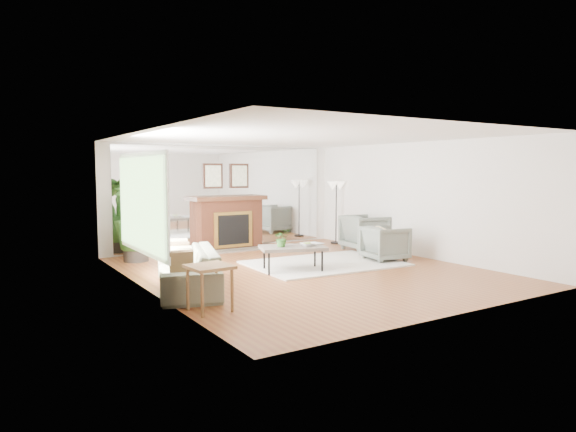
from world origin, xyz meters
TOP-DOWN VIEW (x-y plane):
  - ground at (0.00, 0.00)m, footprint 7.00×7.00m
  - wall_left at (-2.99, 0.00)m, footprint 0.02×7.00m
  - wall_right at (2.99, 0.00)m, footprint 0.02×7.00m
  - wall_back at (0.00, 3.49)m, footprint 6.00×0.02m
  - mirror_panel at (0.00, 3.47)m, footprint 5.40×0.04m
  - window_panel at (-2.96, 0.40)m, footprint 0.04×2.40m
  - fireplace at (0.00, 3.26)m, footprint 1.85×0.83m
  - area_rug at (0.69, 0.36)m, footprint 3.02×2.23m
  - coffee_table at (-0.25, 0.07)m, footprint 1.36×1.06m
  - sofa at (-2.45, -0.27)m, footprint 1.49×2.39m
  - armchair_back at (2.60, 1.35)m, footprint 1.02×1.00m
  - armchair_front at (2.00, -0.00)m, footprint 0.92×0.90m
  - side_table at (-2.65, -1.61)m, footprint 0.58×0.58m
  - potted_ficus at (-2.42, 2.71)m, footprint 1.01×1.01m
  - floor_lamp at (2.70, 2.59)m, footprint 0.52×0.29m
  - tabletop_plant at (-0.45, 0.12)m, footprint 0.36×0.33m
  - fruit_bowl at (-0.02, -0.07)m, footprint 0.26×0.26m
  - book at (0.16, 0.07)m, footprint 0.23×0.31m

SIDE VIEW (x-z plane):
  - ground at x=0.00m, z-range 0.00..0.00m
  - area_rug at x=0.69m, z-range 0.00..0.03m
  - sofa at x=-2.45m, z-range 0.00..0.65m
  - armchair_front at x=2.00m, z-range 0.00..0.73m
  - armchair_back at x=2.60m, z-range 0.00..0.84m
  - coffee_table at x=-0.25m, z-range 0.20..0.68m
  - book at x=0.16m, z-range 0.48..0.50m
  - fruit_bowl at x=-0.02m, z-range 0.48..0.54m
  - side_table at x=-2.65m, z-range 0.21..0.83m
  - tabletop_plant at x=-0.45m, z-range 0.48..0.81m
  - fireplace at x=0.00m, z-range -0.37..1.68m
  - potted_ficus at x=-2.42m, z-range 0.06..1.80m
  - wall_left at x=-2.99m, z-range 0.00..2.50m
  - wall_right at x=2.99m, z-range 0.00..2.50m
  - wall_back at x=0.00m, z-range 0.00..2.50m
  - mirror_panel at x=0.00m, z-range 0.05..2.45m
  - window_panel at x=-2.96m, z-range 0.60..2.10m
  - floor_lamp at x=2.70m, z-range 0.57..2.17m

